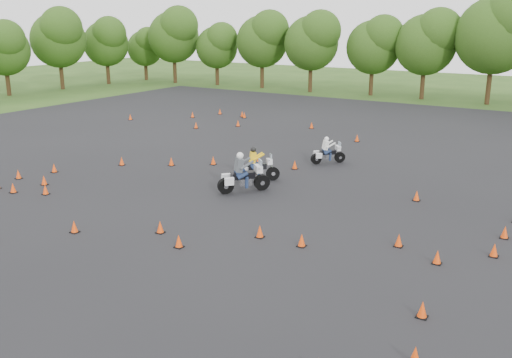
% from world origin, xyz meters
% --- Properties ---
extents(ground, '(140.00, 140.00, 0.00)m').
position_xyz_m(ground, '(0.00, 0.00, 0.00)').
color(ground, '#2D5119').
rests_on(ground, ground).
extents(asphalt_pad, '(62.00, 62.00, 0.00)m').
position_xyz_m(asphalt_pad, '(0.00, 6.00, 0.01)').
color(asphalt_pad, black).
rests_on(asphalt_pad, ground).
extents(treeline, '(86.90, 32.38, 10.97)m').
position_xyz_m(treeline, '(4.69, 35.11, 4.64)').
color(treeline, '#2B4B15').
rests_on(treeline, ground).
extents(traffic_cones, '(36.57, 33.01, 0.45)m').
position_xyz_m(traffic_cones, '(-0.93, 5.14, 0.23)').
color(traffic_cones, '#FA470A').
rests_on(traffic_cones, asphalt_pad).
extents(rider_grey, '(2.18, 2.44, 1.94)m').
position_xyz_m(rider_grey, '(-1.55, 5.42, 0.97)').
color(rider_grey, '#484D51').
rests_on(rider_grey, ground).
extents(rider_yellow, '(2.09, 2.00, 1.71)m').
position_xyz_m(rider_yellow, '(-1.95, 7.31, 0.86)').
color(rider_yellow, yellow).
rests_on(rider_yellow, ground).
extents(rider_white, '(1.82, 1.87, 1.54)m').
position_xyz_m(rider_white, '(-0.50, 12.39, 0.78)').
color(rider_white, white).
rests_on(rider_white, ground).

